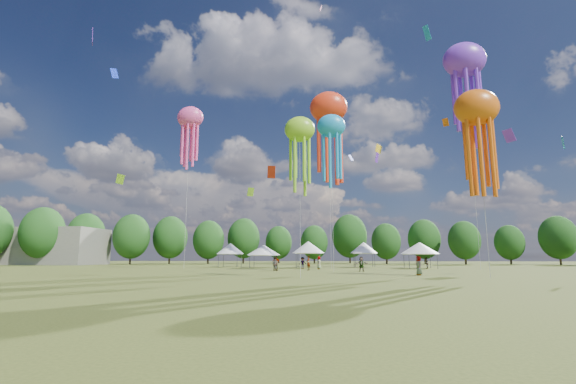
# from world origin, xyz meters

# --- Properties ---
(ground) EXTENTS (300.00, 300.00, 0.00)m
(ground) POSITION_xyz_m (0.00, 0.00, 0.00)
(ground) COLOR #384416
(ground) RESTS_ON ground
(spectator_near) EXTENTS (1.00, 0.90, 1.67)m
(spectator_near) POSITION_xyz_m (-7.51, 37.69, 0.84)
(spectator_near) COLOR gray
(spectator_near) RESTS_ON ground
(spectators_far) EXTENTS (21.99, 22.27, 1.90)m
(spectators_far) POSITION_xyz_m (0.80, 41.26, 0.89)
(spectators_far) COLOR gray
(spectators_far) RESTS_ON ground
(festival_tents) EXTENTS (35.90, 11.10, 4.21)m
(festival_tents) POSITION_xyz_m (-2.15, 53.79, 3.07)
(festival_tents) COLOR #47474C
(festival_tents) RESTS_ON ground
(show_kites) EXTENTS (46.28, 25.95, 32.58)m
(show_kites) POSITION_xyz_m (5.59, 41.78, 21.75)
(show_kites) COLOR #1998DB
(show_kites) RESTS_ON ground
(small_kites) EXTENTS (73.27, 67.68, 45.46)m
(small_kites) POSITION_xyz_m (1.07, 41.47, 30.14)
(small_kites) COLOR #1998DB
(small_kites) RESTS_ON ground
(treeline) EXTENTS (201.57, 95.24, 13.43)m
(treeline) POSITION_xyz_m (-3.87, 62.51, 6.54)
(treeline) COLOR #38281C
(treeline) RESTS_ON ground
(hangar) EXTENTS (40.00, 12.00, 8.00)m
(hangar) POSITION_xyz_m (-72.00, 72.00, 4.00)
(hangar) COLOR gray
(hangar) RESTS_ON ground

